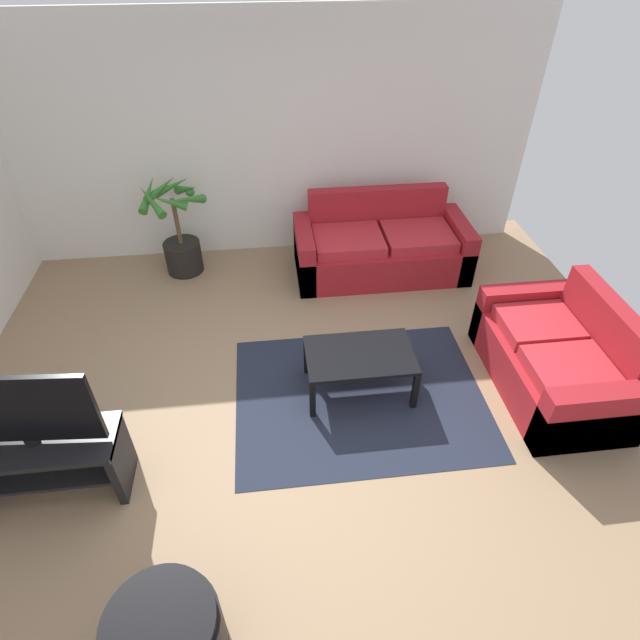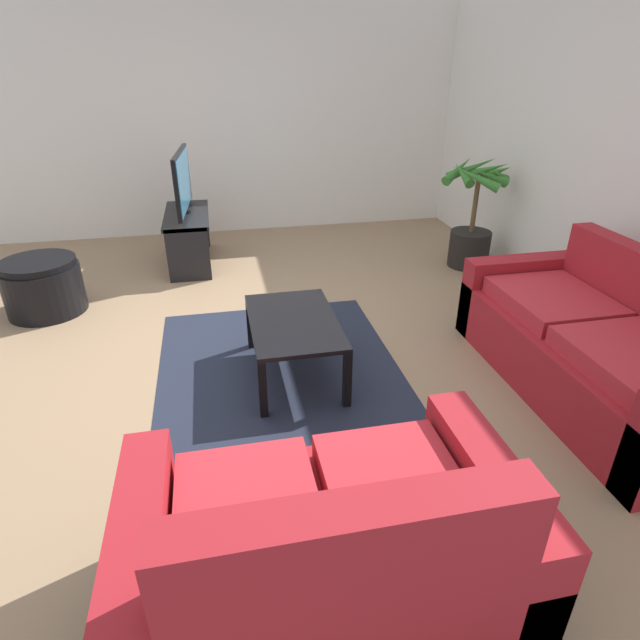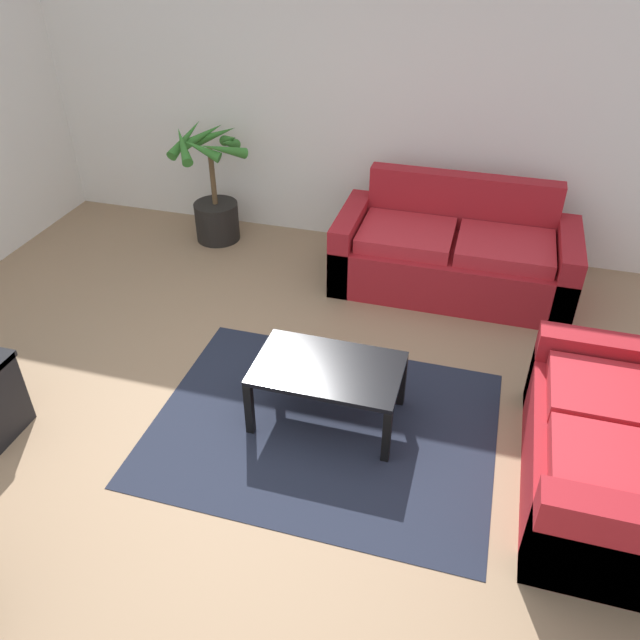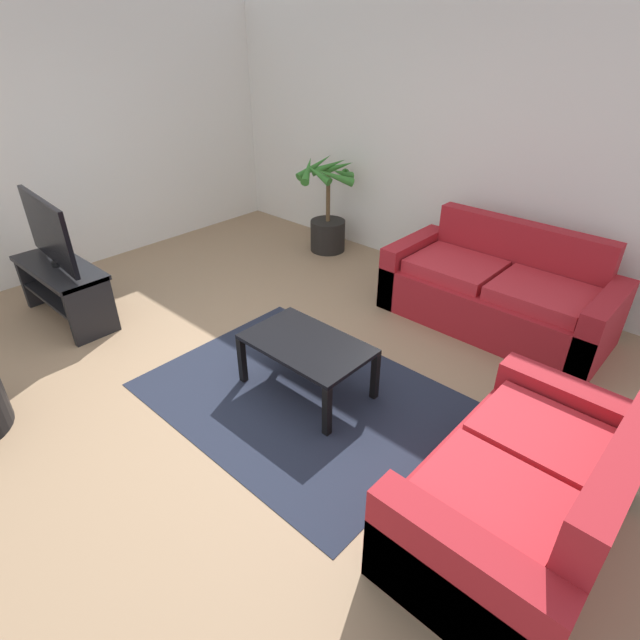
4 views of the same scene
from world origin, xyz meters
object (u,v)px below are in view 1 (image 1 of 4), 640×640
Objects in this scene: couch_main at (381,248)px; coffee_table at (360,358)px; tv_stand at (43,459)px; tv at (15,410)px; couch_loveseat at (556,360)px; potted_palm at (179,237)px; ottoman at (166,639)px.

couch_main is 1.99m from coffee_table.
tv is (0.00, 0.00, 0.52)m from tv_stand.
potted_palm is (-3.46, 2.32, 0.16)m from couch_loveseat.
ottoman is (0.98, -1.23, -0.64)m from tv.
tv is at bearing -103.33° from potted_palm.
couch_main is at bearing 72.61° from coffee_table.
couch_main is 3.07× the size of ottoman.
coffee_table is at bearing -51.41° from potted_palm.
couch_main is at bearing -6.63° from potted_palm.
ottoman is at bearing -51.36° from tv_stand.
tv is (-3.01, -2.63, 0.58)m from couch_main.
couch_main is 4.00m from tv_stand.
tv is 1.69m from ottoman.
couch_main is 1.81× the size of tv_stand.
ottoman is at bearing -150.25° from couch_loveseat.
couch_loveseat is at bearing -33.78° from potted_palm.
couch_main is at bearing 119.10° from couch_loveseat.
couch_loveseat is 1.74m from coffee_table.
potted_palm is at bearing 173.37° from couch_main.
tv_stand is (-4.15, -0.59, 0.06)m from couch_loveseat.
couch_loveseat is 4.19m from tv_stand.
ottoman is (-3.17, -1.81, -0.06)m from couch_loveseat.
potted_palm is (-2.32, 0.27, 0.16)m from couch_main.
coffee_table is 2.44m from ottoman.
couch_main is at bearing 62.21° from ottoman.
tv_stand reaches higher than coffee_table.
tv_stand is at bearing -94.35° from tv.
coffee_table is (-0.59, -1.90, 0.07)m from couch_main.
couch_main is 2.35m from potted_palm.
tv_stand is at bearing 128.64° from ottoman.
coffee_table is at bearing 17.02° from tv_stand.
tv is (-4.15, -0.59, 0.58)m from couch_loveseat.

